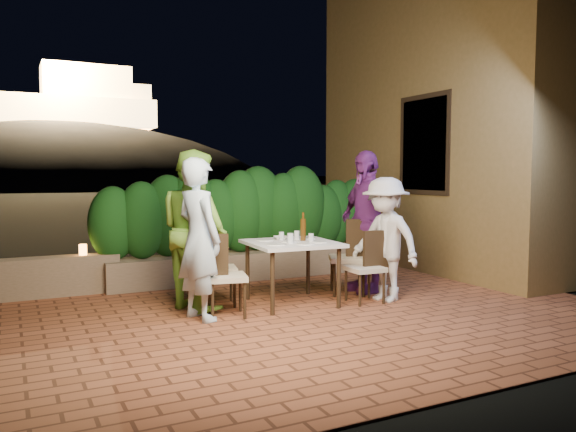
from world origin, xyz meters
TOP-DOWN VIEW (x-y plane):
  - ground at (0.00, 0.00)m, footprint 400.00×400.00m
  - terrace_floor at (0.00, 0.50)m, footprint 7.00×6.00m
  - building_wall at (3.60, 2.00)m, footprint 1.60×5.00m
  - window_pane at (2.82, 1.50)m, footprint 0.08×1.00m
  - window_frame at (2.81, 1.50)m, footprint 0.06×1.15m
  - planter at (0.20, 2.30)m, footprint 4.20×0.55m
  - hedge at (0.20, 2.30)m, footprint 4.00×0.70m
  - parapet at (-2.80, 2.30)m, footprint 2.20×0.30m
  - hill at (2.00, 60.00)m, footprint 52.00×40.00m
  - fortress at (2.00, 60.00)m, footprint 26.00×8.00m
  - dining_table at (0.02, 0.55)m, footprint 1.06×1.06m
  - plate_nw at (-0.27, 0.36)m, footprint 0.22×0.22m
  - plate_sw at (-0.22, 0.80)m, footprint 0.21×0.21m
  - plate_ne at (0.27, 0.36)m, footprint 0.21×0.21m
  - plate_se at (0.33, 0.74)m, footprint 0.22×0.22m
  - plate_centre at (-0.01, 0.56)m, footprint 0.21×0.21m
  - plate_front at (0.05, 0.26)m, footprint 0.21×0.21m
  - glass_nw at (-0.07, 0.41)m, footprint 0.07×0.07m
  - glass_sw at (-0.03, 0.72)m, footprint 0.06×0.06m
  - glass_ne at (0.20, 0.41)m, footprint 0.06×0.06m
  - glass_se at (0.16, 0.70)m, footprint 0.06×0.06m
  - beer_bottle at (0.19, 0.58)m, footprint 0.07×0.07m
  - bowl at (-0.00, 0.82)m, footprint 0.20×0.20m
  - chair_left_front at (-0.88, 0.35)m, footprint 0.51×0.51m
  - chair_left_back at (-0.79, 0.89)m, footprint 0.51×0.51m
  - chair_right_front at (0.84, 0.22)m, footprint 0.42×0.42m
  - chair_right_back at (0.91, 0.72)m, footprint 0.60×0.60m
  - diner_blue at (-1.18, 0.37)m, footprint 0.58×0.72m
  - diner_green at (-1.08, 0.88)m, footprint 0.92×1.05m
  - diner_white at (1.12, 0.19)m, footprint 0.78×1.08m
  - diner_purple at (1.21, 0.75)m, footprint 0.48×1.10m
  - parapet_lamp at (-2.14, 2.30)m, footprint 0.10×0.10m

SIDE VIEW (x-z plane):
  - hill at x=2.00m, z-range -15.00..7.00m
  - terrace_floor at x=0.00m, z-range -0.15..0.00m
  - ground at x=0.00m, z-range -0.02..-0.02m
  - planter at x=0.20m, z-range 0.00..0.40m
  - parapet at x=-2.80m, z-range 0.00..0.50m
  - dining_table at x=0.02m, z-range 0.00..0.75m
  - chair_right_front at x=0.84m, z-range 0.00..0.87m
  - chair_left_back at x=-0.79m, z-range 0.00..0.90m
  - chair_left_front at x=-0.88m, z-range 0.00..0.91m
  - chair_right_back at x=0.91m, z-range 0.00..0.97m
  - parapet_lamp at x=-2.14m, z-range 0.50..0.64m
  - plate_centre at x=-0.01m, z-range 0.75..0.76m
  - plate_front at x=0.05m, z-range 0.75..0.76m
  - plate_ne at x=0.27m, z-range 0.75..0.76m
  - plate_sw at x=-0.22m, z-range 0.75..0.76m
  - plate_nw at x=-0.27m, z-range 0.75..0.76m
  - plate_se at x=0.33m, z-range 0.75..0.76m
  - diner_white at x=1.12m, z-range 0.00..1.52m
  - bowl at x=0.00m, z-range 0.75..0.79m
  - glass_ne at x=0.20m, z-range 0.75..0.85m
  - glass_sw at x=-0.03m, z-range 0.75..0.86m
  - glass_se at x=0.16m, z-range 0.75..0.86m
  - glass_nw at x=-0.07m, z-range 0.75..0.87m
  - diner_blue at x=-1.18m, z-range 0.00..1.73m
  - diner_green at x=-1.08m, z-range 0.00..1.83m
  - beer_bottle at x=0.19m, z-range 0.75..1.09m
  - diner_purple at x=1.21m, z-range 0.00..1.86m
  - hedge at x=0.20m, z-range 0.40..1.50m
  - window_pane at x=2.82m, z-range 1.30..2.70m
  - window_frame at x=2.81m, z-range 1.23..2.77m
  - building_wall at x=3.60m, z-range 0.00..5.00m
  - fortress at x=2.00m, z-range 6.50..14.50m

